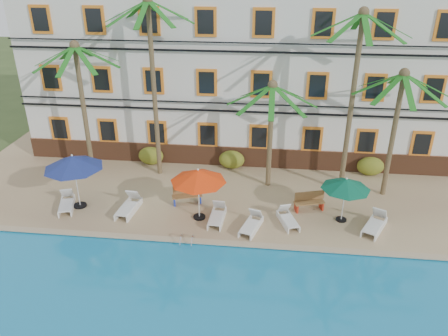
# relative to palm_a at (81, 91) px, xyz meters

# --- Properties ---
(ground) EXTENTS (100.00, 100.00, 0.00)m
(ground) POSITION_rel_palm_a_xyz_m (7.92, -5.04, -5.10)
(ground) COLOR #384C23
(ground) RESTS_ON ground
(pool_deck) EXTENTS (30.00, 12.00, 0.25)m
(pool_deck) POSITION_rel_palm_a_xyz_m (7.92, -0.04, -4.98)
(pool_deck) COLOR tan
(pool_deck) RESTS_ON ground
(pool_coping) EXTENTS (30.00, 0.35, 0.06)m
(pool_coping) POSITION_rel_palm_a_xyz_m (7.92, -5.94, -4.82)
(pool_coping) COLOR tan
(pool_coping) RESTS_ON pool_deck
(hotel_building) EXTENTS (25.40, 6.44, 10.22)m
(hotel_building) POSITION_rel_palm_a_xyz_m (7.92, 4.95, 0.27)
(hotel_building) COLOR silver
(hotel_building) RESTS_ON pool_deck
(palm_a) EXTENTS (4.52, 4.52, 7.48)m
(palm_a) POSITION_rel_palm_a_xyz_m (0.00, 0.00, 0.00)
(palm_a) COLOR brown
(palm_a) RESTS_ON pool_deck
(palm_b) EXTENTS (4.52, 4.52, 9.64)m
(palm_b) POSITION_rel_palm_a_xyz_m (3.82, 0.47, 1.23)
(palm_b) COLOR brown
(palm_b) RESTS_ON pool_deck
(palm_c) EXTENTS (4.52, 4.52, 5.82)m
(palm_c) POSITION_rel_palm_a_xyz_m (10.04, -0.27, -0.99)
(palm_c) COLOR brown
(palm_c) RESTS_ON pool_deck
(palm_d) EXTENTS (4.52, 4.52, 9.28)m
(palm_d) POSITION_rel_palm_a_xyz_m (13.92, -0.37, 1.03)
(palm_d) COLOR brown
(palm_d) RESTS_ON pool_deck
(palm_e) EXTENTS (4.52, 4.52, 6.65)m
(palm_e) POSITION_rel_palm_a_xyz_m (16.08, -0.62, -0.49)
(palm_e) COLOR brown
(palm_e) RESTS_ON pool_deck
(shrub_left) EXTENTS (1.50, 0.90, 1.10)m
(shrub_left) POSITION_rel_palm_a_xyz_m (3.04, 1.56, -4.30)
(shrub_left) COLOR #205418
(shrub_left) RESTS_ON pool_deck
(shrub_mid) EXTENTS (1.50, 0.90, 1.10)m
(shrub_mid) POSITION_rel_palm_a_xyz_m (7.87, 1.56, -4.30)
(shrub_mid) COLOR #205418
(shrub_mid) RESTS_ON pool_deck
(shrub_right) EXTENTS (1.50, 0.90, 1.10)m
(shrub_right) POSITION_rel_palm_a_xyz_m (15.79, 1.56, -4.30)
(shrub_right) COLOR #205418
(shrub_right) RESTS_ON pool_deck
(umbrella_blue) EXTENTS (2.86, 2.86, 2.85)m
(umbrella_blue) POSITION_rel_palm_a_xyz_m (0.76, -3.62, -2.42)
(umbrella_blue) COLOR black
(umbrella_blue) RESTS_ON pool_deck
(umbrella_red) EXTENTS (2.62, 2.62, 2.62)m
(umbrella_red) POSITION_rel_palm_a_xyz_m (6.86, -4.00, -2.62)
(umbrella_red) COLOR black
(umbrella_red) RESTS_ON pool_deck
(umbrella_green) EXTENTS (2.27, 2.27, 2.27)m
(umbrella_green) POSITION_rel_palm_a_xyz_m (13.58, -3.46, -2.92)
(umbrella_green) COLOR black
(umbrella_green) RESTS_ON pool_deck
(lounger_a) EXTENTS (1.17, 1.90, 0.85)m
(lounger_a) POSITION_rel_palm_a_xyz_m (0.17, -3.84, -4.58)
(lounger_a) COLOR white
(lounger_a) RESTS_ON pool_deck
(lounger_b) EXTENTS (0.88, 1.99, 0.91)m
(lounger_b) POSITION_rel_palm_a_xyz_m (3.34, -3.81, -4.56)
(lounger_b) COLOR white
(lounger_b) RESTS_ON pool_deck
(lounger_c) EXTENTS (0.73, 1.83, 0.85)m
(lounger_c) POSITION_rel_palm_a_xyz_m (7.74, -4.14, -4.58)
(lounger_c) COLOR white
(lounger_c) RESTS_ON pool_deck
(lounger_d) EXTENTS (1.11, 1.86, 0.83)m
(lounger_d) POSITION_rel_palm_a_xyz_m (9.39, -4.68, -4.58)
(lounger_d) COLOR white
(lounger_d) RESTS_ON pool_deck
(lounger_e) EXTENTS (1.12, 1.78, 0.79)m
(lounger_e) POSITION_rel_palm_a_xyz_m (11.04, -4.00, -4.60)
(lounger_e) COLOR white
(lounger_e) RESTS_ON pool_deck
(lounger_f) EXTENTS (1.48, 1.99, 0.90)m
(lounger_f) POSITION_rel_palm_a_xyz_m (14.99, -4.09, -4.56)
(lounger_f) COLOR white
(lounger_f) RESTS_ON pool_deck
(bench_left) EXTENTS (1.57, 0.91, 0.93)m
(bench_left) POSITION_rel_palm_a_xyz_m (6.01, -2.65, -4.38)
(bench_left) COLOR olive
(bench_left) RESTS_ON pool_deck
(bench_right) EXTENTS (1.57, 0.89, 0.93)m
(bench_right) POSITION_rel_palm_a_xyz_m (12.08, -2.62, -4.38)
(bench_right) COLOR olive
(bench_right) RESTS_ON pool_deck
(pool_ladder) EXTENTS (0.54, 0.74, 0.74)m
(pool_ladder) POSITION_rel_palm_a_xyz_m (6.65, -6.04, -4.85)
(pool_ladder) COLOR silver
(pool_ladder) RESTS_ON ground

